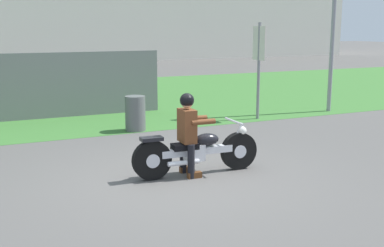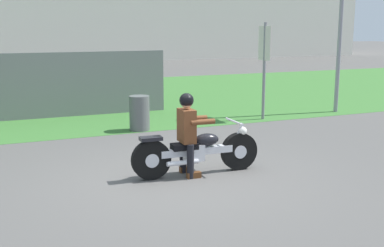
# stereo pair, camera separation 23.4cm
# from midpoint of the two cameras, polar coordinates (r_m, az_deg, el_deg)

# --- Properties ---
(ground) EXTENTS (120.00, 120.00, 0.00)m
(ground) POSITION_cam_midpoint_polar(r_m,az_deg,el_deg) (8.09, -0.66, -6.57)
(ground) COLOR #565451
(grass_verge) EXTENTS (60.00, 12.00, 0.01)m
(grass_verge) POSITION_cam_midpoint_polar(r_m,az_deg,el_deg) (17.27, -12.99, 2.77)
(grass_verge) COLOR #3D7533
(grass_verge) RESTS_ON ground
(motorcycle_lead) EXTENTS (2.27, 0.66, 0.89)m
(motorcycle_lead) POSITION_cam_midpoint_polar(r_m,az_deg,el_deg) (8.25, 1.41, -3.32)
(motorcycle_lead) COLOR black
(motorcycle_lead) RESTS_ON ground
(rider_lead) EXTENTS (0.56, 0.48, 1.41)m
(rider_lead) POSITION_cam_midpoint_polar(r_m,az_deg,el_deg) (8.09, 0.31, -0.51)
(rider_lead) COLOR black
(rider_lead) RESTS_ON ground
(trash_can) EXTENTS (0.49, 0.49, 0.85)m
(trash_can) POSITION_cam_midpoint_polar(r_m,az_deg,el_deg) (11.82, -5.63, 1.22)
(trash_can) COLOR #595E5B
(trash_can) RESTS_ON ground
(sign_banner) EXTENTS (0.08, 0.60, 2.60)m
(sign_banner) POSITION_cam_midpoint_polar(r_m,az_deg,el_deg) (13.21, 9.05, 7.88)
(sign_banner) COLOR gray
(sign_banner) RESTS_ON ground
(fence_segment) EXTENTS (7.00, 0.06, 1.80)m
(fence_segment) POSITION_cam_midpoint_polar(r_m,az_deg,el_deg) (13.83, -16.75, 4.26)
(fence_segment) COLOR slate
(fence_segment) RESTS_ON ground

